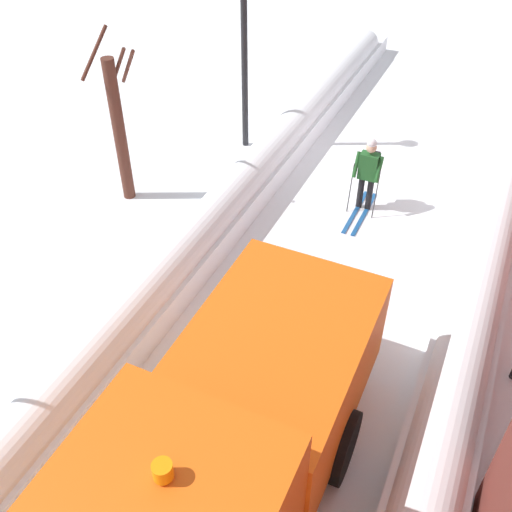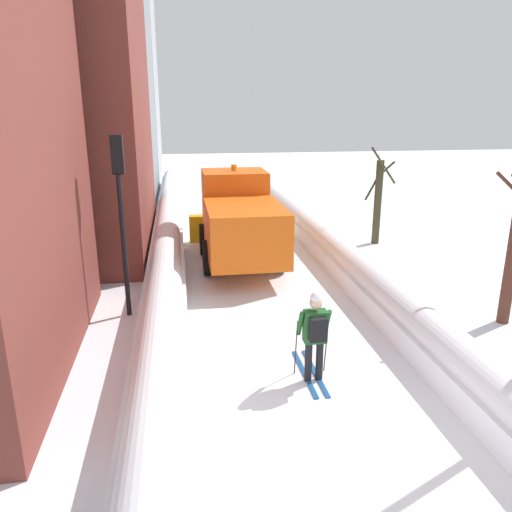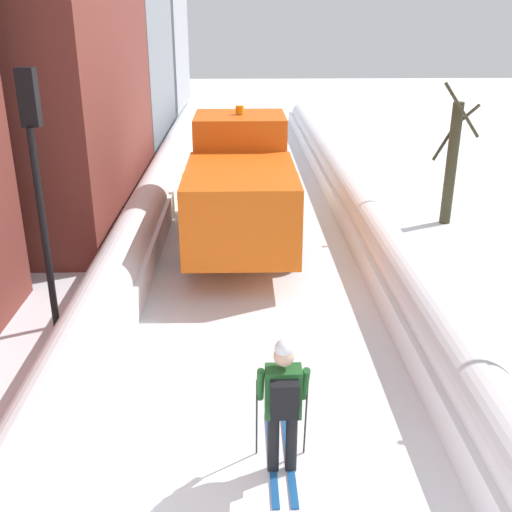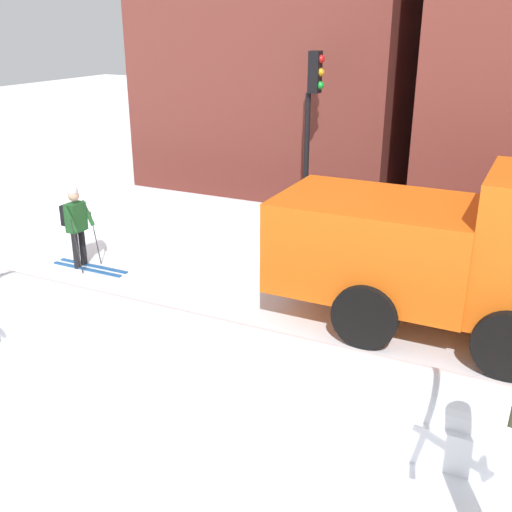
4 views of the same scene
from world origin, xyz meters
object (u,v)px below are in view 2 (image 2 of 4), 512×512
(traffic_light_pole, at_px, (120,192))
(skier, at_px, (315,333))
(plow_truck, at_px, (239,219))
(bare_tree_mid, at_px, (378,200))

(traffic_light_pole, bearing_deg, skier, -45.75)
(plow_truck, xyz_separation_m, skier, (0.46, -7.71, -0.48))
(skier, relative_size, traffic_light_pole, 0.41)
(skier, xyz_separation_m, bare_tree_mid, (4.98, 9.31, 0.68))
(plow_truck, relative_size, skier, 3.31)
(plow_truck, xyz_separation_m, traffic_light_pole, (-3.30, -3.84, 1.62))
(plow_truck, bearing_deg, bare_tree_mid, 16.39)
(skier, height_order, traffic_light_pole, traffic_light_pole)
(plow_truck, distance_m, traffic_light_pole, 5.32)
(bare_tree_mid, bearing_deg, plow_truck, -163.61)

